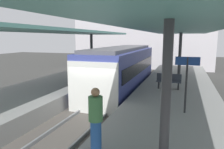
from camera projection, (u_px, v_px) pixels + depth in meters
ground_plane at (98, 113)px, 11.30m from camera, size 80.00×80.00×0.00m
platform_left at (38, 98)px, 12.42m from camera, size 4.40×28.00×1.00m
platform_right at (173, 112)px, 10.00m from camera, size 4.40×28.00×1.00m
track_ballast at (98, 111)px, 11.28m from camera, size 3.20×28.00×0.20m
rail_near_side at (86, 107)px, 11.48m from camera, size 0.08×28.00×0.14m
rail_far_side at (111, 110)px, 11.02m from camera, size 0.08×28.00×0.14m
commuter_train at (121, 70)px, 15.03m from camera, size 2.78×10.10×3.10m
canopy_left at (49, 31)px, 13.09m from camera, size 4.18×21.00×3.44m
canopy_right at (178, 29)px, 10.66m from camera, size 4.18×21.00×3.49m
platform_bench at (169, 81)px, 12.43m from camera, size 1.40×0.41×0.86m
platform_sign at (187, 72)px, 8.19m from camera, size 0.90×0.08×2.21m
passenger_near_bench at (96, 120)px, 5.35m from camera, size 0.36×0.36×1.71m
station_building_backdrop at (144, 27)px, 29.49m from camera, size 18.00×6.00×11.00m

